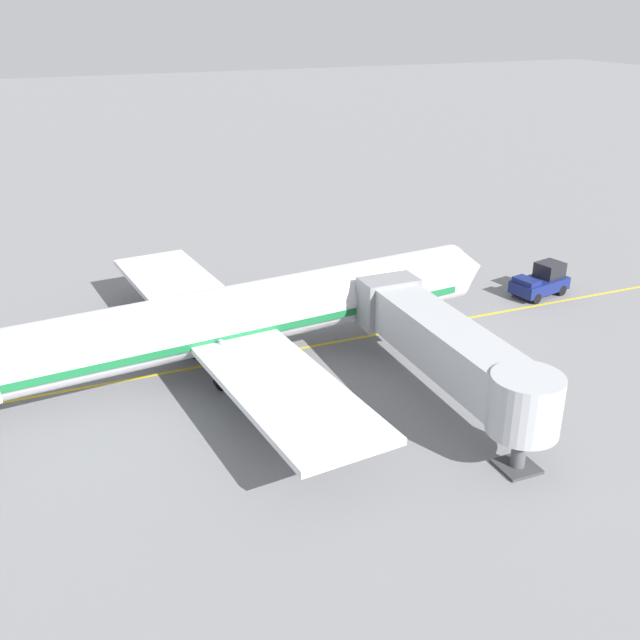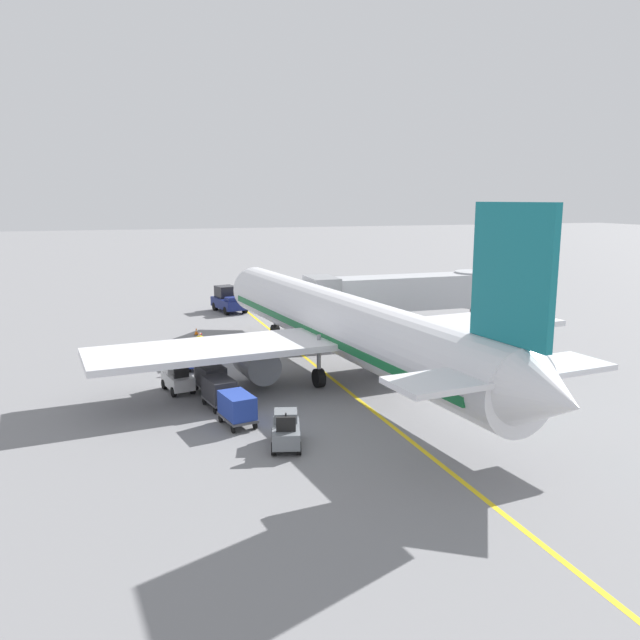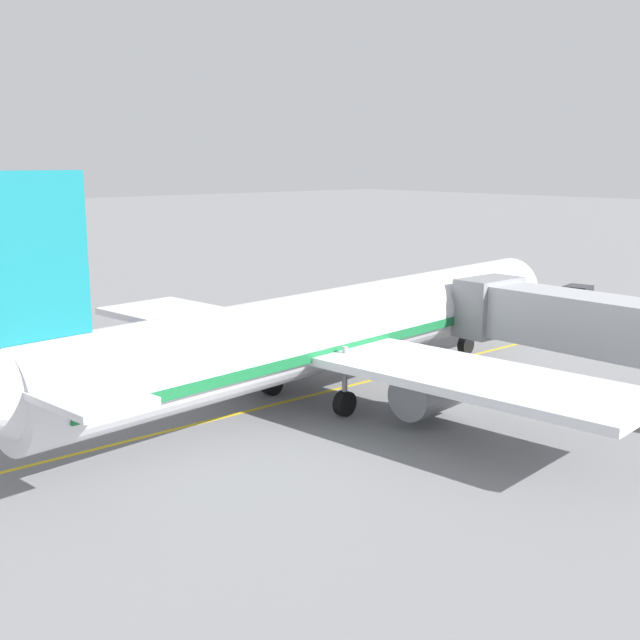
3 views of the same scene
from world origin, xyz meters
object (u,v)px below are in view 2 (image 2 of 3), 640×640
object	(u,v)px
parked_airliner	(341,325)
safety_cone_nose_right	(196,331)
safety_cone_nose_left	(212,344)
baggage_tug_lead	(286,431)
ground_crew_wing_walker	(257,356)
baggage_tug_spare	(177,379)
ground_crew_loader	(200,343)
baggage_cart_second_in_train	(219,390)
pushback_tractor	(229,300)
jet_bridge	(405,293)
baggage_cart_front	(210,376)
baggage_cart_third_in_train	(237,407)
baggage_tug_trailing	(195,357)

from	to	relation	value
parked_airliner	safety_cone_nose_right	world-z (taller)	parked_airliner
safety_cone_nose_left	baggage_tug_lead	bearing A→B (deg)	-89.54
parked_airliner	safety_cone_nose_right	distance (m)	16.51
ground_crew_wing_walker	baggage_tug_spare	bearing A→B (deg)	-152.89
baggage_tug_spare	safety_cone_nose_left	world-z (taller)	baggage_tug_spare
ground_crew_loader	safety_cone_nose_left	bearing A→B (deg)	62.84
baggage_tug_lead	baggage_cart_second_in_train	bearing A→B (deg)	107.02
pushback_tractor	safety_cone_nose_left	bearing A→B (deg)	-105.20
jet_bridge	baggage_cart_front	size ratio (longest dim) A/B	5.38
baggage_cart_third_in_train	ground_crew_wing_walker	world-z (taller)	ground_crew_wing_walker
baggage_tug_trailing	safety_cone_nose_right	xyz separation A→B (m)	(1.43, 10.02, -0.42)
baggage_cart_front	baggage_tug_lead	bearing A→B (deg)	-77.82
pushback_tractor	ground_crew_wing_walker	world-z (taller)	pushback_tractor
baggage_tug_trailing	baggage_cart_third_in_train	world-z (taller)	baggage_tug_trailing
baggage_tug_trailing	baggage_cart_second_in_train	distance (m)	8.46
baggage_tug_lead	baggage_tug_trailing	size ratio (longest dim) A/B	1.08
baggage_tug_spare	ground_crew_loader	bearing A→B (deg)	72.64
baggage_tug_spare	pushback_tractor	bearing A→B (deg)	72.99
parked_airliner	ground_crew_loader	size ratio (longest dim) A/B	22.10
baggage_cart_third_in_train	ground_crew_loader	distance (m)	14.16
ground_crew_loader	safety_cone_nose_left	xyz separation A→B (m)	(1.13, 2.21, -0.66)
safety_cone_nose_left	safety_cone_nose_right	bearing A→B (deg)	95.12
baggage_cart_third_in_train	pushback_tractor	bearing A→B (deg)	80.18
parked_airliner	baggage_cart_front	size ratio (longest dim) A/B	12.55
baggage_tug_lead	safety_cone_nose_left	bearing A→B (deg)	90.46
pushback_tractor	safety_cone_nose_right	bearing A→B (deg)	-114.64
pushback_tractor	baggage_tug_spare	xyz separation A→B (m)	(-7.52, -24.59, -0.39)
baggage_cart_front	safety_cone_nose_right	world-z (taller)	baggage_cart_front
pushback_tractor	baggage_tug_spare	bearing A→B (deg)	-107.01
baggage_tug_lead	baggage_cart_third_in_train	xyz separation A→B (m)	(-1.53, 3.23, 0.24)
jet_bridge	baggage_tug_lead	world-z (taller)	jet_bridge
baggage_cart_second_in_train	safety_cone_nose_left	bearing A→B (deg)	82.67
pushback_tractor	baggage_cart_third_in_train	size ratio (longest dim) A/B	1.60
parked_airliner	safety_cone_nose_right	size ratio (longest dim) A/B	63.30
pushback_tractor	safety_cone_nose_right	distance (m)	10.77
ground_crew_wing_walker	ground_crew_loader	bearing A→B (deg)	120.55
baggage_tug_spare	ground_crew_loader	distance (m)	7.95
pushback_tractor	safety_cone_nose_left	size ratio (longest dim) A/B	8.08
parked_airliner	jet_bridge	distance (m)	12.78
safety_cone_nose_right	baggage_cart_front	bearing A→B (deg)	-94.74
jet_bridge	baggage_tug_trailing	xyz separation A→B (m)	(-17.16, -4.54, -2.74)
ground_crew_wing_walker	safety_cone_nose_left	xyz separation A→B (m)	(-1.75, 7.10, -0.66)
baggage_cart_third_in_train	safety_cone_nose_left	size ratio (longest dim) A/B	5.05
baggage_cart_third_in_train	ground_crew_wing_walker	size ratio (longest dim) A/B	1.76
baggage_tug_trailing	safety_cone_nose_left	distance (m)	5.33
parked_airliner	jet_bridge	world-z (taller)	parked_airliner
baggage_cart_second_in_train	safety_cone_nose_left	xyz separation A→B (m)	(1.73, 13.43, -0.66)
baggage_cart_front	baggage_cart_third_in_train	xyz separation A→B (m)	(0.39, -5.66, 0.00)
baggage_tug_trailing	ground_crew_loader	xyz separation A→B (m)	(0.75, 2.77, 0.24)
jet_bridge	safety_cone_nose_left	world-z (taller)	jet_bridge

